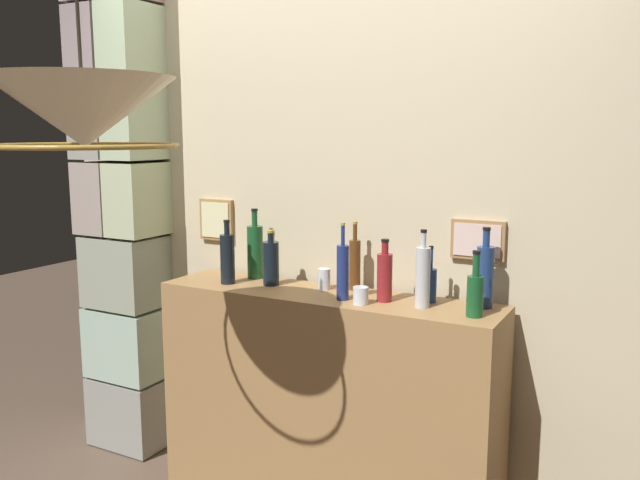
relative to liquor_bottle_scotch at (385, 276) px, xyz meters
The scene contains 16 objects.
panelled_rear_partition 0.53m from the liquor_bottle_scotch, 137.42° to the left, with size 3.44×0.15×2.87m.
stone_pillar 1.60m from the liquor_bottle_scotch, behind, with size 0.45×0.36×2.80m.
bar_shelf_unit 0.69m from the liquor_bottle_scotch, behind, with size 1.59×0.37×1.05m, color #9E7547.
liquor_bottle_scotch is the anchor object (origin of this frame).
liquor_bottle_brandy 0.18m from the liquor_bottle_scotch, 160.15° to the right, with size 0.05×0.05×0.33m.
liquor_bottle_whiskey 0.41m from the liquor_bottle_scotch, ahead, with size 0.07×0.07×0.26m.
liquor_bottle_gin 0.41m from the liquor_bottle_scotch, 14.12° to the left, with size 0.07×0.07×0.33m.
liquor_bottle_vermouth 0.20m from the liquor_bottle_scotch, 23.65° to the left, with size 0.05×0.05×0.24m.
liquor_bottle_port 0.18m from the liquor_bottle_scotch, ahead, with size 0.06×0.06×0.32m.
liquor_bottle_tequila 0.24m from the liquor_bottle_scotch, 147.21° to the left, with size 0.05×0.05×0.32m.
liquor_bottle_mezcal 0.75m from the liquor_bottle_scotch, behind, with size 0.08×0.08×0.34m.
liquor_bottle_bourbon 0.59m from the liquor_bottle_scotch, behind, with size 0.08×0.08×0.26m.
liquor_bottle_rum 0.79m from the liquor_bottle_scotch, behind, with size 0.07×0.07×0.31m.
glass_tumbler_rocks 0.14m from the liquor_bottle_scotch, 126.41° to the right, with size 0.07×0.07×0.07m.
glass_tumbler_highball 0.34m from the liquor_bottle_scotch, 167.82° to the left, with size 0.06×0.06×0.10m.
pendant_lamp 1.36m from the liquor_bottle_scotch, 122.49° to the right, with size 0.60×0.60×0.61m.
Camera 1 is at (1.36, -1.72, 1.76)m, focal length 37.32 mm.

